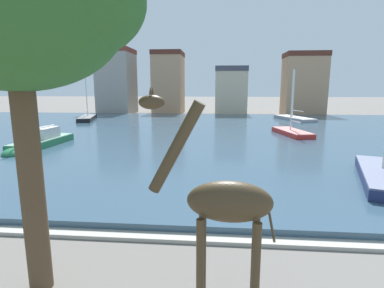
{
  "coord_description": "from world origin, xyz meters",
  "views": [
    {
      "loc": [
        2.49,
        -1.3,
        4.61
      ],
      "look_at": [
        1.36,
        11.48,
        2.2
      ],
      "focal_mm": 28.36,
      "sensor_mm": 36.0,
      "label": 1
    }
  ],
  "objects_px": {
    "sailboat_black": "(88,119)",
    "sailboat_grey": "(291,119)",
    "sailboat_red": "(289,133)",
    "sailboat_green": "(39,143)",
    "sailboat_navy": "(381,175)",
    "giraffe_statue": "(222,206)"
  },
  "relations": [
    {
      "from": "giraffe_statue",
      "to": "sailboat_green",
      "type": "height_order",
      "value": "sailboat_green"
    },
    {
      "from": "giraffe_statue",
      "to": "sailboat_red",
      "type": "distance_m",
      "value": 23.93
    },
    {
      "from": "sailboat_black",
      "to": "sailboat_red",
      "type": "bearing_deg",
      "value": -24.07
    },
    {
      "from": "sailboat_red",
      "to": "giraffe_statue",
      "type": "bearing_deg",
      "value": -105.72
    },
    {
      "from": "sailboat_black",
      "to": "sailboat_grey",
      "type": "relative_size",
      "value": 0.97
    },
    {
      "from": "sailboat_grey",
      "to": "giraffe_statue",
      "type": "bearing_deg",
      "value": -104.92
    },
    {
      "from": "sailboat_red",
      "to": "sailboat_grey",
      "type": "xyz_separation_m",
      "value": [
        3.17,
        13.19,
        -0.01
      ]
    },
    {
      "from": "sailboat_grey",
      "to": "sailboat_navy",
      "type": "bearing_deg",
      "value": -94.04
    },
    {
      "from": "sailboat_red",
      "to": "sailboat_black",
      "type": "height_order",
      "value": "sailboat_black"
    },
    {
      "from": "sailboat_green",
      "to": "sailboat_navy",
      "type": "distance_m",
      "value": 21.56
    },
    {
      "from": "sailboat_green",
      "to": "sailboat_red",
      "type": "xyz_separation_m",
      "value": [
        19.52,
        8.02,
        -0.19
      ]
    },
    {
      "from": "giraffe_statue",
      "to": "sailboat_green",
      "type": "bearing_deg",
      "value": 131.16
    },
    {
      "from": "sailboat_navy",
      "to": "sailboat_grey",
      "type": "distance_m",
      "value": 27.04
    },
    {
      "from": "sailboat_red",
      "to": "sailboat_grey",
      "type": "distance_m",
      "value": 13.56
    },
    {
      "from": "sailboat_red",
      "to": "sailboat_navy",
      "type": "bearing_deg",
      "value": -84.77
    },
    {
      "from": "sailboat_black",
      "to": "sailboat_navy",
      "type": "relative_size",
      "value": 0.81
    },
    {
      "from": "sailboat_green",
      "to": "giraffe_statue",
      "type": "bearing_deg",
      "value": -48.84
    },
    {
      "from": "giraffe_statue",
      "to": "sailboat_navy",
      "type": "bearing_deg",
      "value": 49.9
    },
    {
      "from": "sailboat_navy",
      "to": "sailboat_grey",
      "type": "xyz_separation_m",
      "value": [
        1.9,
        26.97,
        -0.08
      ]
    },
    {
      "from": "sailboat_red",
      "to": "sailboat_grey",
      "type": "relative_size",
      "value": 0.77
    },
    {
      "from": "giraffe_statue",
      "to": "sailboat_black",
      "type": "bearing_deg",
      "value": 117.57
    },
    {
      "from": "sailboat_green",
      "to": "sailboat_red",
      "type": "bearing_deg",
      "value": 22.33
    }
  ]
}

